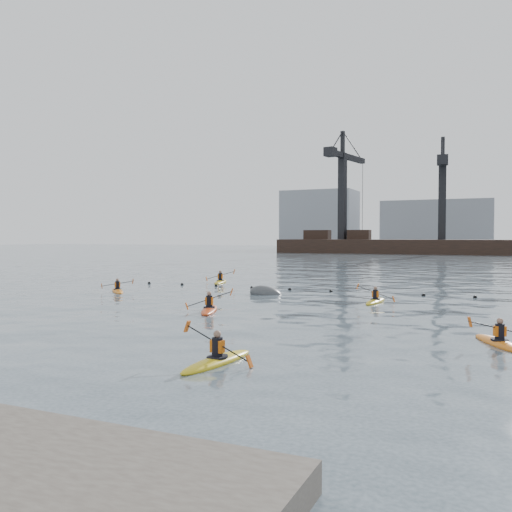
% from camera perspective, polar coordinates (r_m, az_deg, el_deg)
% --- Properties ---
extents(ground, '(400.00, 400.00, 0.00)m').
position_cam_1_polar(ground, '(17.54, -16.85, -10.28)').
color(ground, '#36464F').
rests_on(ground, ground).
extents(float_line, '(33.24, 0.73, 0.24)m').
position_cam_1_polar(float_line, '(37.53, 5.79, -3.61)').
color(float_line, black).
rests_on(float_line, ground).
extents(barge_pier, '(72.00, 19.30, 29.50)m').
position_cam_1_polar(barge_pier, '(123.45, 18.86, 1.08)').
color(barge_pier, black).
rests_on(barge_pier, ground).
extents(skyline, '(141.00, 28.00, 22.00)m').
position_cam_1_polar(skyline, '(163.52, 21.06, 3.84)').
color(skyline, gray).
rests_on(skyline, ground).
extents(kayaker_0, '(2.28, 3.51, 1.28)m').
position_cam_1_polar(kayaker_0, '(27.25, -4.95, -5.58)').
color(kayaker_0, '#C63D12').
rests_on(kayaker_0, ground).
extents(kayaker_1, '(2.38, 3.49, 1.31)m').
position_cam_1_polar(kayaker_1, '(16.21, -4.09, -10.84)').
color(kayaker_1, gold).
rests_on(kayaker_1, ground).
extents(kayaker_2, '(2.71, 2.74, 1.03)m').
position_cam_1_polar(kayaker_2, '(37.80, -14.37, -3.52)').
color(kayaker_2, orange).
rests_on(kayaker_2, ground).
extents(kayaker_3, '(2.22, 3.26, 1.16)m').
position_cam_1_polar(kayaker_3, '(31.48, 12.46, -4.61)').
color(kayaker_3, gold).
rests_on(kayaker_3, ground).
extents(kayaker_4, '(2.12, 3.25, 1.12)m').
position_cam_1_polar(kayaker_4, '(20.55, 24.26, -8.27)').
color(kayaker_4, orange).
rests_on(kayaker_4, ground).
extents(kayaker_5, '(2.36, 3.60, 1.24)m').
position_cam_1_polar(kayaker_5, '(43.81, -3.77, -2.69)').
color(kayaker_5, gold).
rests_on(kayaker_5, ground).
extents(mooring_buoy, '(2.62, 2.02, 1.49)m').
position_cam_1_polar(mooring_buoy, '(35.04, 1.06, -4.05)').
color(mooring_buoy, '#3F4345').
rests_on(mooring_buoy, ground).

